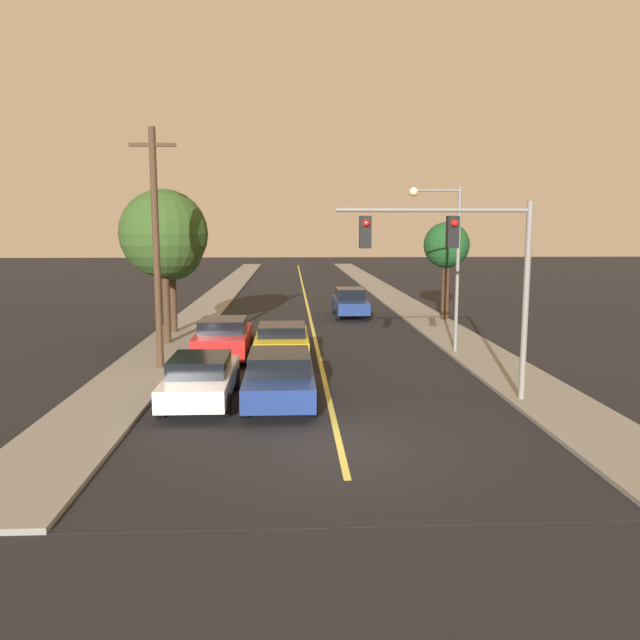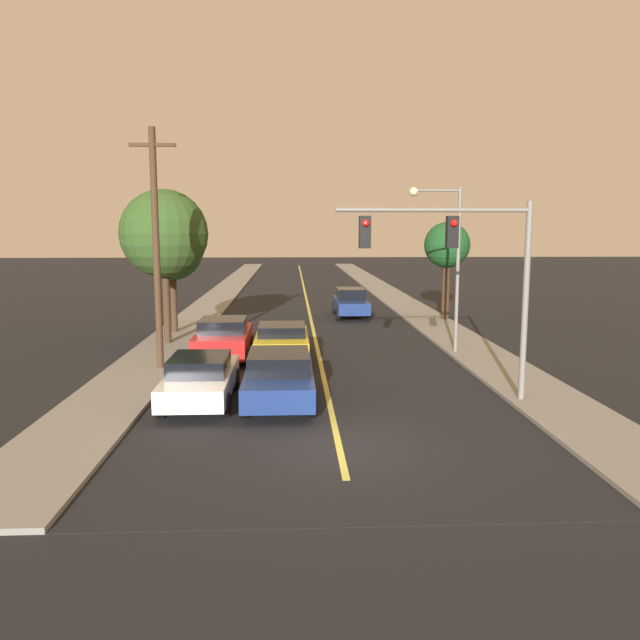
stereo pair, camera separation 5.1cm
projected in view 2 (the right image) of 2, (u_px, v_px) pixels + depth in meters
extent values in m
plane|color=black|center=(339.00, 447.00, 14.57)|extent=(200.00, 200.00, 0.00)
cube|color=black|center=(305.00, 292.00, 50.16)|extent=(10.45, 80.00, 0.01)
cube|color=#D1C14C|center=(305.00, 292.00, 50.16)|extent=(0.16, 76.00, 0.00)
cube|color=gray|center=(224.00, 292.00, 49.86)|extent=(2.50, 80.00, 0.12)
cube|color=gray|center=(385.00, 291.00, 50.45)|extent=(2.50, 80.00, 0.12)
cube|color=navy|center=(279.00, 380.00, 18.30)|extent=(1.97, 4.88, 0.65)
cube|color=black|center=(279.00, 361.00, 18.02)|extent=(1.73, 2.20, 0.56)
cylinder|color=black|center=(251.00, 379.00, 19.80)|extent=(0.22, 0.65, 0.65)
cylinder|color=black|center=(310.00, 378.00, 19.88)|extent=(0.22, 0.65, 0.65)
cylinder|color=black|center=(244.00, 406.00, 16.81)|extent=(0.22, 0.65, 0.65)
cylinder|color=black|center=(313.00, 405.00, 16.89)|extent=(0.22, 0.65, 0.65)
cube|color=gold|center=(282.00, 343.00, 23.81)|extent=(1.98, 4.31, 0.72)
cube|color=black|center=(282.00, 330.00, 23.56)|extent=(1.74, 1.94, 0.40)
cylinder|color=black|center=(259.00, 346.00, 25.14)|extent=(0.22, 0.73, 0.73)
cylinder|color=black|center=(306.00, 346.00, 25.23)|extent=(0.22, 0.73, 0.73)
cylinder|color=black|center=(256.00, 360.00, 22.50)|extent=(0.22, 0.73, 0.73)
cylinder|color=black|center=(307.00, 360.00, 22.59)|extent=(0.22, 0.73, 0.73)
cube|color=white|center=(201.00, 381.00, 18.28)|extent=(1.84, 4.73, 0.60)
cube|color=black|center=(199.00, 364.00, 18.01)|extent=(1.62, 2.13, 0.49)
cylinder|color=black|center=(180.00, 380.00, 19.73)|extent=(0.22, 0.65, 0.65)
cylinder|color=black|center=(235.00, 379.00, 19.81)|extent=(0.22, 0.65, 0.65)
cylinder|color=black|center=(161.00, 406.00, 16.83)|extent=(0.22, 0.65, 0.65)
cylinder|color=black|center=(226.00, 405.00, 16.91)|extent=(0.22, 0.65, 0.65)
cube|color=red|center=(224.00, 340.00, 24.54)|extent=(1.98, 4.60, 0.77)
cube|color=black|center=(223.00, 325.00, 24.27)|extent=(1.74, 2.07, 0.50)
cylinder|color=black|center=(205.00, 344.00, 25.96)|extent=(0.22, 0.65, 0.65)
cylinder|color=black|center=(250.00, 343.00, 26.05)|extent=(0.22, 0.65, 0.65)
cylinder|color=black|center=(195.00, 357.00, 23.14)|extent=(0.22, 0.65, 0.65)
cylinder|color=black|center=(245.00, 357.00, 23.23)|extent=(0.22, 0.65, 0.65)
cube|color=navy|center=(351.00, 305.00, 36.14)|extent=(1.77, 4.76, 0.66)
cube|color=black|center=(351.00, 294.00, 36.24)|extent=(1.55, 2.14, 0.62)
cylinder|color=black|center=(368.00, 314.00, 34.77)|extent=(0.22, 0.75, 0.75)
cylinder|color=black|center=(338.00, 314.00, 34.69)|extent=(0.22, 0.75, 0.75)
cylinder|color=black|center=(362.00, 307.00, 37.68)|extent=(0.22, 0.75, 0.75)
cylinder|color=black|center=(335.00, 307.00, 37.61)|extent=(0.22, 0.75, 0.75)
cylinder|color=slate|center=(525.00, 302.00, 17.88)|extent=(0.18, 0.18, 5.71)
cylinder|color=slate|center=(433.00, 210.00, 17.38)|extent=(5.48, 0.12, 0.12)
cube|color=black|center=(452.00, 232.00, 17.50)|extent=(0.32, 0.28, 0.90)
sphere|color=red|center=(454.00, 223.00, 17.28)|extent=(0.20, 0.20, 0.20)
cube|color=black|center=(365.00, 232.00, 17.38)|extent=(0.32, 0.28, 0.90)
sphere|color=red|center=(366.00, 223.00, 17.17)|extent=(0.20, 0.20, 0.20)
cylinder|color=slate|center=(458.00, 270.00, 24.94)|extent=(0.14, 0.14, 6.58)
cylinder|color=slate|center=(437.00, 190.00, 24.45)|extent=(1.85, 0.09, 0.09)
sphere|color=beige|center=(414.00, 192.00, 24.41)|extent=(0.36, 0.36, 0.36)
cylinder|color=#422D1E|center=(156.00, 250.00, 21.88)|extent=(0.24, 0.24, 8.40)
cube|color=#422D1E|center=(152.00, 145.00, 21.36)|extent=(1.60, 0.12, 0.12)
cylinder|color=#3D2B1C|center=(174.00, 301.00, 30.06)|extent=(0.32, 0.32, 2.96)
sphere|color=#235628|center=(172.00, 249.00, 29.69)|extent=(2.99, 2.99, 2.99)
cylinder|color=#3D2B1C|center=(167.00, 304.00, 27.08)|extent=(0.31, 0.31, 3.43)
sphere|color=#2D4C1E|center=(164.00, 234.00, 26.64)|extent=(3.76, 3.76, 3.76)
cylinder|color=#3D2B1C|center=(446.00, 290.00, 34.31)|extent=(0.43, 0.43, 3.21)
sphere|color=#19471E|center=(447.00, 245.00, 33.96)|extent=(2.49, 2.49, 2.49)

